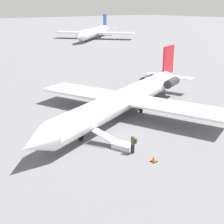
# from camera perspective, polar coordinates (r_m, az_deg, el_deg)

# --- Properties ---
(ground_plane) EXTENTS (600.00, 600.00, 0.00)m
(ground_plane) POSITION_cam_1_polar(r_m,az_deg,el_deg) (36.57, 1.96, -0.87)
(ground_plane) COLOR slate
(airplane_main) EXTENTS (30.15, 23.49, 6.85)m
(airplane_main) POSITION_cam_1_polar(r_m,az_deg,el_deg) (36.72, 2.73, 2.56)
(airplane_main) COLOR white
(airplane_main) RESTS_ON ground
(airplane_taxiing_distant) EXTENTS (34.47, 29.07, 8.83)m
(airplane_taxiing_distant) POSITION_cam_1_polar(r_m,az_deg,el_deg) (124.37, -3.18, 14.40)
(airplane_taxiing_distant) COLOR silver
(airplane_taxiing_distant) RESTS_ON ground
(boarding_stairs) EXTENTS (2.28, 4.12, 1.70)m
(boarding_stairs) POSITION_cam_1_polar(r_m,az_deg,el_deg) (28.68, 1.23, -5.81)
(boarding_stairs) COLOR silver
(boarding_stairs) RESTS_ON ground
(passenger) EXTENTS (0.43, 0.57, 1.74)m
(passenger) POSITION_cam_1_polar(r_m,az_deg,el_deg) (27.44, 3.89, -5.60)
(passenger) COLOR #23232D
(passenger) RESTS_ON ground
(traffic_cone_near_stairs) EXTENTS (0.51, 0.51, 0.56)m
(traffic_cone_near_stairs) POSITION_cam_1_polar(r_m,az_deg,el_deg) (26.49, 7.65, -8.48)
(traffic_cone_near_stairs) COLOR black
(traffic_cone_near_stairs) RESTS_ON ground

